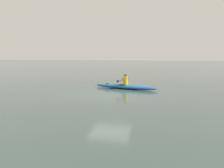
% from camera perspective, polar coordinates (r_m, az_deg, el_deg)
% --- Properties ---
extents(ground_plane, '(160.00, 160.00, 0.00)m').
position_cam_1_polar(ground_plane, '(12.35, -0.50, -2.99)').
color(ground_plane, '#384742').
extents(kayak, '(4.76, 1.72, 0.31)m').
position_cam_1_polar(kayak, '(14.36, 3.76, -0.77)').
color(kayak, '#1959A5').
rests_on(kayak, ground).
extents(kayaker, '(0.65, 2.27, 0.79)m').
position_cam_1_polar(kayaker, '(14.29, 3.86, 1.19)').
color(kayaker, yellow).
rests_on(kayaker, kayak).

